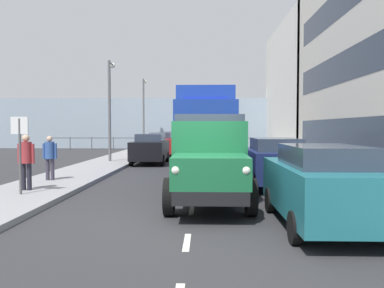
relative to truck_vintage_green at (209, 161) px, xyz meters
The scene contains 19 objects.
ground_plane 7.58m from the truck_vintage_green, 86.55° to the right, with size 80.00×80.00×0.00m, color #2D2D30.
sidewalk_left 8.88m from the truck_vintage_green, 122.03° to the right, with size 2.80×36.44×0.15m, color gray.
sidewalk_right 9.39m from the truck_vintage_green, 53.27° to the right, with size 2.80×36.44×0.15m, color gray.
road_centreline_markings 6.77m from the truck_vintage_green, 86.13° to the right, with size 0.12×31.77×0.01m.
building_far_block 24.53m from the truck_vintage_green, 112.91° to the right, with size 6.68×13.65×10.54m.
sea_horizon 28.73m from the truck_vintage_green, 89.10° to the right, with size 80.00×0.80×5.00m, color #8C9EAD.
seawall_railing 25.10m from the truck_vintage_green, 88.97° to the right, with size 28.08×0.08×1.20m.
truck_vintage_green is the anchor object (origin of this frame).
lorry_cargo_blue 7.86m from the truck_vintage_green, 89.44° to the right, with size 2.58×8.20×3.87m.
car_teal_kerbside_near 3.23m from the truck_vintage_green, 136.39° to the left, with size 1.86×4.30×1.72m.
car_navy_kerbside_1 4.02m from the truck_vintage_green, 125.46° to the right, with size 1.92×4.02×1.72m.
car_black_oppositeside_0 12.36m from the truck_vintage_green, 74.86° to the right, with size 1.89×4.33×1.72m.
car_red_oppositeside_1 17.94m from the truck_vintage_green, 79.63° to the right, with size 1.92×4.41×1.72m.
car_silver_oppositeside_2 24.69m from the truck_vintage_green, 82.49° to the right, with size 1.94×4.57×1.72m.
pedestrian_near_railing 5.81m from the truck_vintage_green, 14.04° to the right, with size 0.53×0.34×1.72m.
pedestrian_couple_b 6.90m from the truck_vintage_green, 32.54° to the right, with size 0.53×0.34×1.63m.
lamp_post_promenade 13.50m from the truck_vintage_green, 65.20° to the right, with size 0.32×1.14×5.77m.
lamp_post_far 25.63m from the truck_vintage_green, 77.33° to the right, with size 0.32×1.14×6.31m.
street_sign 5.53m from the truck_vintage_green, ahead, with size 0.50×0.07×2.25m.
Camera 1 is at (-0.31, 8.67, 2.09)m, focal length 36.66 mm.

